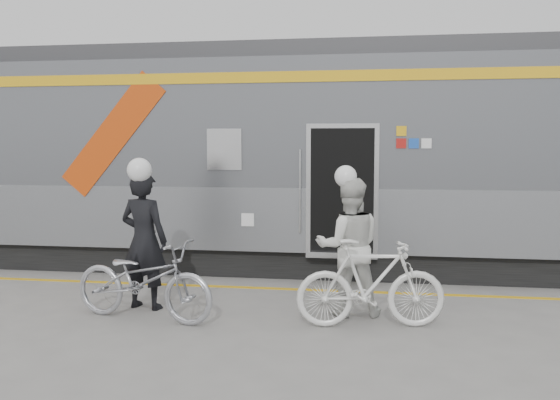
% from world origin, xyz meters
% --- Properties ---
extents(ground, '(90.00, 90.00, 0.00)m').
position_xyz_m(ground, '(0.00, 0.00, 0.00)').
color(ground, slate).
rests_on(ground, ground).
extents(train, '(24.00, 3.17, 4.10)m').
position_xyz_m(train, '(-1.33, 4.19, 2.05)').
color(train, black).
rests_on(train, ground).
extents(safety_strip, '(24.00, 0.12, 0.01)m').
position_xyz_m(safety_strip, '(0.00, 2.15, 0.00)').
color(safety_strip, gold).
rests_on(safety_strip, ground).
extents(man, '(0.79, 0.60, 1.96)m').
position_xyz_m(man, '(-1.83, 0.75, 0.98)').
color(man, black).
rests_on(man, ground).
extents(bicycle_left, '(2.16, 1.12, 1.08)m').
position_xyz_m(bicycle_left, '(-1.63, 0.20, 0.54)').
color(bicycle_left, '#ABACB3').
rests_on(bicycle_left, ground).
extents(woman, '(1.01, 0.84, 1.88)m').
position_xyz_m(woman, '(1.05, 0.88, 0.94)').
color(woman, silver).
rests_on(woman, ground).
extents(bicycle_right, '(1.96, 0.82, 1.14)m').
position_xyz_m(bicycle_right, '(1.35, 0.33, 0.57)').
color(bicycle_right, silver).
rests_on(bicycle_right, ground).
extents(helmet_man, '(0.34, 0.34, 0.34)m').
position_xyz_m(helmet_man, '(-1.83, 0.75, 2.13)').
color(helmet_man, white).
rests_on(helmet_man, man).
extents(helmet_woman, '(0.30, 0.30, 0.30)m').
position_xyz_m(helmet_woman, '(1.05, 0.88, 2.03)').
color(helmet_woman, white).
rests_on(helmet_woman, woman).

